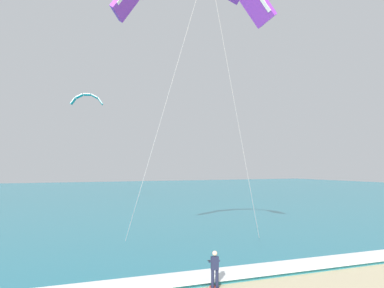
{
  "coord_description": "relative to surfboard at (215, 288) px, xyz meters",
  "views": [
    {
      "loc": [
        -9.17,
        -8.77,
        5.57
      ],
      "look_at": [
        1.84,
        14.23,
        6.67
      ],
      "focal_mm": 43.5,
      "sensor_mm": 36.0,
      "label": 1
    }
  ],
  "objects": [
    {
      "name": "sea",
      "position": [
        -0.8,
        60.54,
        0.07
      ],
      "size": [
        200.0,
        120.0,
        0.2
      ],
      "primitive_type": "cube",
      "color": "teal",
      "rests_on": "ground"
    },
    {
      "name": "surf_foam",
      "position": [
        -0.8,
        1.54,
        0.19
      ],
      "size": [
        200.0,
        2.4,
        0.04
      ],
      "primitive_type": "cube",
      "color": "white",
      "rests_on": "sea"
    },
    {
      "name": "surfboard",
      "position": [
        0.0,
        0.0,
        0.0
      ],
      "size": [
        0.87,
        1.47,
        0.09
      ],
      "color": "#E04C38",
      "rests_on": "ground"
    },
    {
      "name": "kitesurfer",
      "position": [
        0.01,
        0.02,
        0.91
      ],
      "size": [
        0.63,
        0.63,
        1.69
      ],
      "color": "#191E38",
      "rests_on": "ground"
    },
    {
      "name": "kite_distant",
      "position": [
        3.98,
        43.17,
        14.34
      ],
      "size": [
        4.25,
        2.28,
        1.53
      ],
      "color": "teal"
    }
  ]
}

